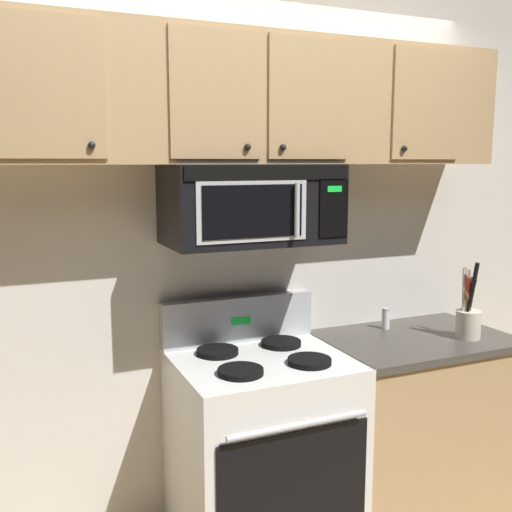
% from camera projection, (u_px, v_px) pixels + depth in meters
% --- Properties ---
extents(back_wall, '(5.20, 0.10, 2.70)m').
position_uv_depth(back_wall, '(232.00, 247.00, 2.88)').
color(back_wall, silver).
rests_on(back_wall, ground_plane).
extents(stove_range, '(0.76, 0.69, 1.12)m').
position_uv_depth(stove_range, '(262.00, 450.00, 2.68)').
color(stove_range, white).
rests_on(stove_range, ground_plane).
extents(over_range_microwave, '(0.76, 0.43, 0.35)m').
position_uv_depth(over_range_microwave, '(251.00, 204.00, 2.61)').
color(over_range_microwave, black).
extents(upper_cabinets, '(2.50, 0.36, 0.55)m').
position_uv_depth(upper_cabinets, '(249.00, 100.00, 2.57)').
color(upper_cabinets, tan).
extents(counter_segment, '(0.93, 0.65, 0.90)m').
position_uv_depth(counter_segment, '(411.00, 421.00, 3.02)').
color(counter_segment, tan).
rests_on(counter_segment, ground_plane).
extents(utensil_crock_cream, '(0.12, 0.12, 0.38)m').
position_uv_depth(utensil_crock_cream, '(468.00, 318.00, 2.91)').
color(utensil_crock_cream, beige).
rests_on(utensil_crock_cream, counter_segment).
extents(salt_shaker, '(0.04, 0.04, 0.11)m').
position_uv_depth(salt_shaker, '(386.00, 319.00, 3.07)').
color(salt_shaker, white).
rests_on(salt_shaker, counter_segment).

